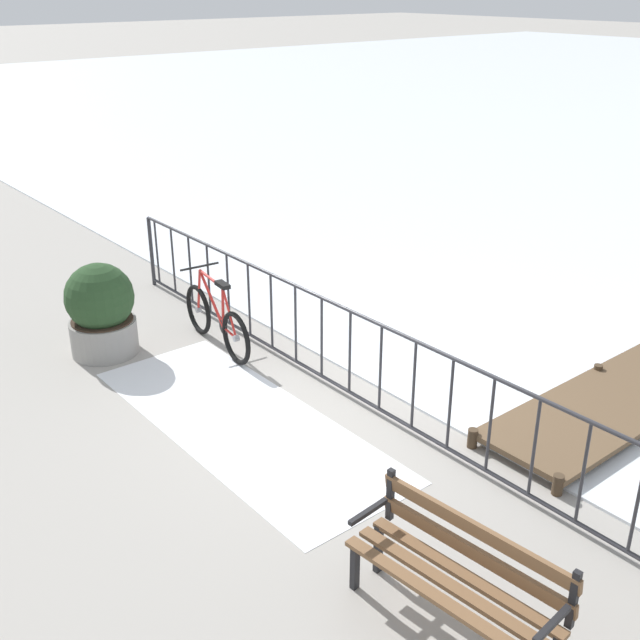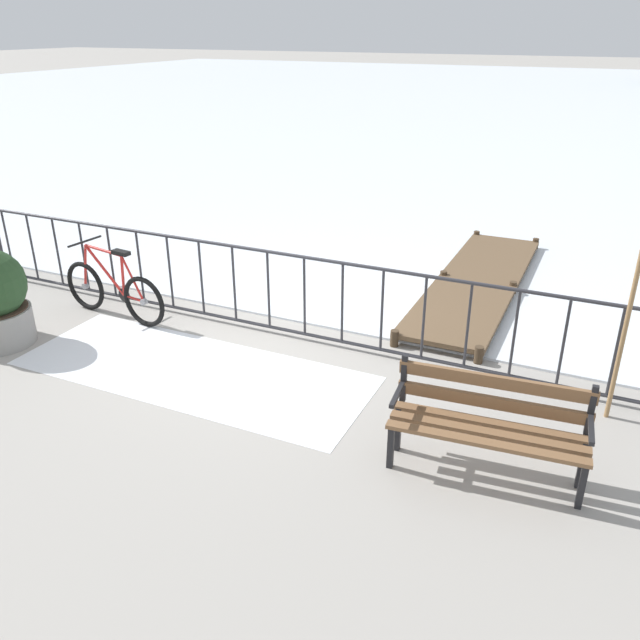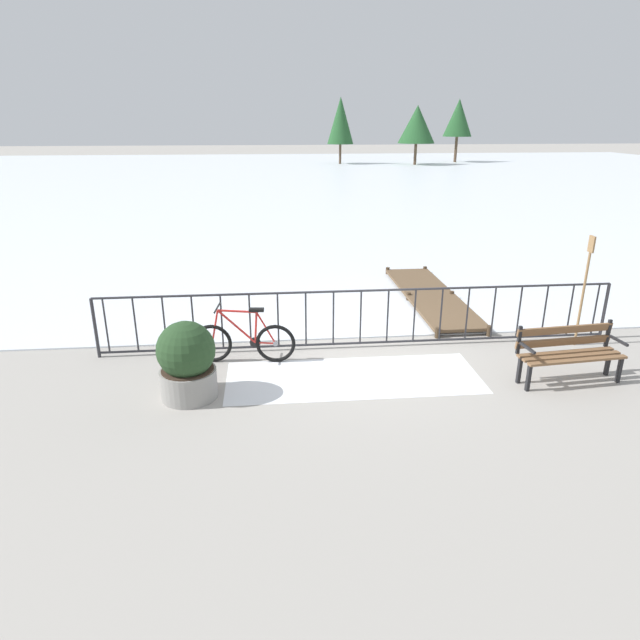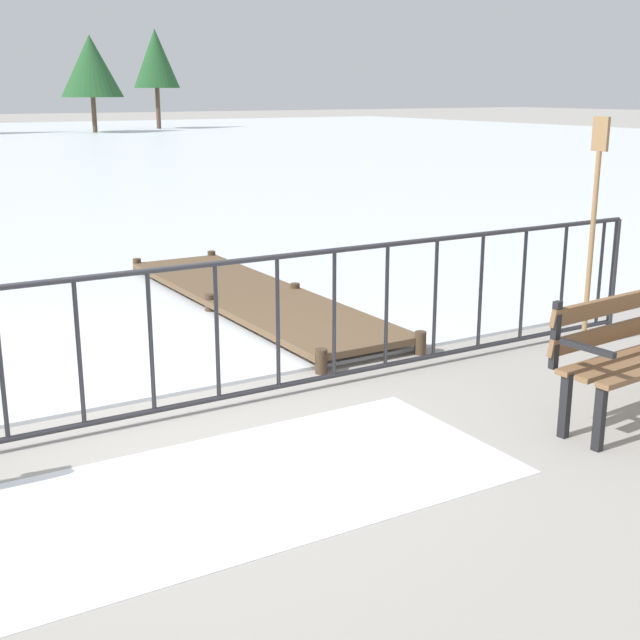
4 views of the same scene
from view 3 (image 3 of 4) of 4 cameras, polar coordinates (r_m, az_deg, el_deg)
ground_plane at (r=9.81m, az=4.16°, el=-2.82°), size 160.00×160.00×0.00m
frozen_pond at (r=37.52m, az=-3.20°, el=14.33°), size 80.00×56.00×0.03m
snow_patch at (r=8.69m, az=3.48°, el=-5.96°), size 3.97×1.49×0.01m
railing_fence at (r=9.61m, az=4.24°, el=0.25°), size 9.06×0.06×1.07m
bicycle_near_railing at (r=9.15m, az=-7.90°, el=-2.21°), size 1.71×0.52×0.97m
park_bench at (r=9.21m, az=24.41°, el=-2.80°), size 1.64×0.62×0.89m
planter_with_shrub at (r=8.09m, az=-13.66°, el=-4.18°), size 0.83×0.83×1.16m
oar_upright at (r=10.55m, az=25.80°, el=3.37°), size 0.04×0.16×1.98m
wooden_dock at (r=12.49m, az=11.38°, el=2.52°), size 1.10×4.47×0.20m
tree_far_west at (r=50.87m, az=2.15°, el=20.00°), size 2.30×2.30×5.64m
tree_west_mid at (r=50.56m, az=10.04°, el=19.38°), size 3.18×3.18×4.92m
tree_centre at (r=54.47m, az=14.18°, el=19.69°), size 2.60×2.60×5.52m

